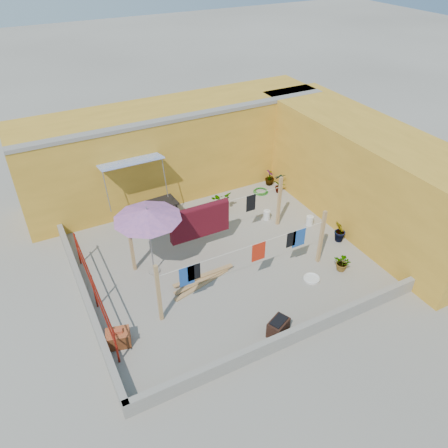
{
  "coord_description": "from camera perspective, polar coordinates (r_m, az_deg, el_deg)",
  "views": [
    {
      "loc": [
        -4.69,
        -9.07,
        8.47
      ],
      "look_at": [
        0.2,
        0.3,
        1.06
      ],
      "focal_mm": 35.0,
      "sensor_mm": 36.0,
      "label": 1
    }
  ],
  "objects": [
    {
      "name": "outdoor_table",
      "position": [
        14.74,
        -8.98,
        2.39
      ],
      "size": [
        1.5,
        0.81,
        0.68
      ],
      "color": "black",
      "rests_on": "ground"
    },
    {
      "name": "water_jug_b",
      "position": [
        14.9,
        11.13,
        0.44
      ],
      "size": [
        0.24,
        0.24,
        0.38
      ],
      "color": "silver",
      "rests_on": "ground"
    },
    {
      "name": "white_basin",
      "position": [
        12.8,
        11.37,
        -7.0
      ],
      "size": [
        0.47,
        0.47,
        0.08
      ],
      "color": "silver",
      "rests_on": "ground"
    },
    {
      "name": "wall_back",
      "position": [
        16.23,
        -6.37,
        9.82
      ],
      "size": [
        11.0,
        3.27,
        3.21
      ],
      "color": "gold",
      "rests_on": "ground"
    },
    {
      "name": "parapet_left",
      "position": [
        12.27,
        -17.58,
        -9.27
      ],
      "size": [
        0.16,
        7.3,
        0.44
      ],
      "primitive_type": "cube",
      "color": "gray",
      "rests_on": "ground"
    },
    {
      "name": "wall_right",
      "position": [
        15.07,
        17.75,
        6.17
      ],
      "size": [
        2.4,
        9.0,
        3.2
      ],
      "primitive_type": "cube",
      "color": "gold",
      "rests_on": "ground"
    },
    {
      "name": "plant_back_a",
      "position": [
        15.2,
        -0.47,
        2.89
      ],
      "size": [
        0.84,
        0.78,
        0.76
      ],
      "primitive_type": "imported",
      "rotation": [
        0.0,
        0.0,
        0.32
      ],
      "color": "#1A5C1B",
      "rests_on": "ground"
    },
    {
      "name": "water_jug_a",
      "position": [
        14.98,
        5.61,
        1.2
      ],
      "size": [
        0.24,
        0.24,
        0.37
      ],
      "color": "silver",
      "rests_on": "ground"
    },
    {
      "name": "ground",
      "position": [
        13.26,
        -0.18,
        -4.64
      ],
      "size": [
        80.0,
        80.0,
        0.0
      ],
      "primitive_type": "plane",
      "color": "#9E998E",
      "rests_on": "ground"
    },
    {
      "name": "patio_umbrella",
      "position": [
        11.78,
        -10.0,
        1.23
      ],
      "size": [
        2.42,
        2.42,
        2.25
      ],
      "color": "gray",
      "rests_on": "ground"
    },
    {
      "name": "plant_right_b",
      "position": [
        14.21,
        14.93,
        -0.93
      ],
      "size": [
        0.55,
        0.56,
        0.79
      ],
      "primitive_type": "imported",
      "rotation": [
        0.0,
        0.0,
        4.01
      ],
      "color": "#1A5C1B",
      "rests_on": "ground"
    },
    {
      "name": "plant_back_b",
      "position": [
        16.95,
        5.98,
        6.07
      ],
      "size": [
        0.45,
        0.45,
        0.61
      ],
      "primitive_type": "imported",
      "rotation": [
        0.0,
        0.0,
        1.15
      ],
      "color": "#1A5C1B",
      "rests_on": "ground"
    },
    {
      "name": "plant_right_c",
      "position": [
        13.17,
        15.27,
        -4.89
      ],
      "size": [
        0.61,
        0.64,
        0.56
      ],
      "primitive_type": "imported",
      "rotation": [
        0.0,
        0.0,
        5.18
      ],
      "color": "#1A5C1B",
      "rests_on": "ground"
    },
    {
      "name": "clothesline_rig",
      "position": [
        12.97,
        -2.53,
        -0.16
      ],
      "size": [
        5.09,
        2.35,
        1.8
      ],
      "color": "tan",
      "rests_on": "ground"
    },
    {
      "name": "lumber_pile",
      "position": [
        12.5,
        -2.79,
        -7.29
      ],
      "size": [
        2.02,
        0.64,
        0.12
      ],
      "color": "tan",
      "rests_on": "ground"
    },
    {
      "name": "red_railing",
      "position": [
        11.81,
        -16.71,
        -7.83
      ],
      "size": [
        0.05,
        4.2,
        1.1
      ],
      "color": "maroon",
      "rests_on": "ground"
    },
    {
      "name": "brazier",
      "position": [
        11.09,
        7.09,
        -13.23
      ],
      "size": [
        0.64,
        0.56,
        0.49
      ],
      "color": "#311B13",
      "rests_on": "ground"
    },
    {
      "name": "brick_stack",
      "position": [
        11.12,
        -13.64,
        -14.28
      ],
      "size": [
        0.65,
        0.53,
        0.49
      ],
      "color": "#B55829",
      "rests_on": "ground"
    },
    {
      "name": "plant_right_a",
      "position": [
        16.44,
        7.22,
        5.4
      ],
      "size": [
        0.49,
        0.39,
        0.82
      ],
      "primitive_type": "imported",
      "rotation": [
        0.0,
        0.0,
        2.9
      ],
      "color": "#1A5C1B",
      "rests_on": "ground"
    },
    {
      "name": "green_hose",
      "position": [
        16.54,
        4.82,
        4.28
      ],
      "size": [
        0.57,
        0.57,
        0.08
      ],
      "color": "#1C7419",
      "rests_on": "ground"
    },
    {
      "name": "parapet_front",
      "position": [
        10.96,
        8.74,
        -14.34
      ],
      "size": [
        8.3,
        0.16,
        0.44
      ],
      "primitive_type": "cube",
      "color": "gray",
      "rests_on": "ground"
    }
  ]
}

